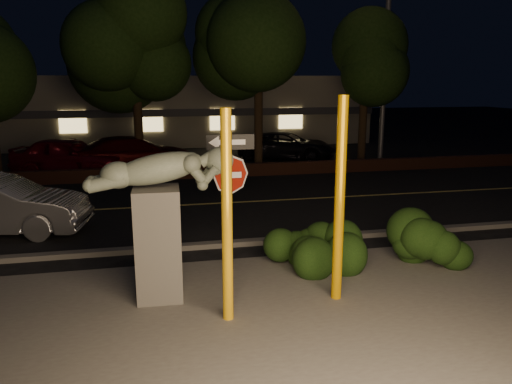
{
  "coord_description": "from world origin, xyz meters",
  "views": [
    {
      "loc": [
        -2.13,
        -8.07,
        3.82
      ],
      "look_at": [
        -0.06,
        1.48,
        1.6
      ],
      "focal_mm": 35.0,
      "sensor_mm": 36.0,
      "label": 1
    }
  ],
  "objects_px": {
    "signpost": "(231,175)",
    "parked_car_dark": "(287,146)",
    "yellow_pole_right": "(340,201)",
    "sculpture": "(160,208)",
    "yellow_pole_left": "(227,218)",
    "parked_car_red": "(69,156)",
    "parked_car_darkred": "(134,153)",
    "streetlight": "(383,8)"
  },
  "relations": [
    {
      "from": "signpost",
      "to": "parked_car_dark",
      "type": "distance_m",
      "value": 14.63
    },
    {
      "from": "yellow_pole_right",
      "to": "sculpture",
      "type": "xyz_separation_m",
      "value": [
        -3.0,
        0.7,
        -0.13
      ]
    },
    {
      "from": "yellow_pole_left",
      "to": "parked_car_dark",
      "type": "distance_m",
      "value": 16.75
    },
    {
      "from": "yellow_pole_right",
      "to": "parked_car_red",
      "type": "relative_size",
      "value": 0.79
    },
    {
      "from": "parked_car_darkred",
      "to": "yellow_pole_right",
      "type": "bearing_deg",
      "value": -178.75
    },
    {
      "from": "yellow_pole_left",
      "to": "parked_car_dark",
      "type": "xyz_separation_m",
      "value": [
        5.41,
        15.82,
        -1.05
      ]
    },
    {
      "from": "parked_car_dark",
      "to": "yellow_pole_right",
      "type": "bearing_deg",
      "value": -168.1
    },
    {
      "from": "yellow_pole_right",
      "to": "parked_car_darkred",
      "type": "height_order",
      "value": "yellow_pole_right"
    },
    {
      "from": "streetlight",
      "to": "parked_car_darkred",
      "type": "distance_m",
      "value": 12.3
    },
    {
      "from": "parked_car_red",
      "to": "parked_car_darkred",
      "type": "height_order",
      "value": "parked_car_red"
    },
    {
      "from": "yellow_pole_left",
      "to": "signpost",
      "type": "relative_size",
      "value": 1.23
    },
    {
      "from": "streetlight",
      "to": "parked_car_red",
      "type": "xyz_separation_m",
      "value": [
        -13.25,
        0.44,
        -6.01
      ]
    },
    {
      "from": "yellow_pole_right",
      "to": "parked_car_darkred",
      "type": "bearing_deg",
      "value": 105.21
    },
    {
      "from": "yellow_pole_left",
      "to": "streetlight",
      "type": "height_order",
      "value": "streetlight"
    },
    {
      "from": "yellow_pole_right",
      "to": "sculpture",
      "type": "bearing_deg",
      "value": 166.93
    },
    {
      "from": "sculpture",
      "to": "yellow_pole_right",
      "type": "bearing_deg",
      "value": -11.01
    },
    {
      "from": "yellow_pole_right",
      "to": "streetlight",
      "type": "bearing_deg",
      "value": 62.07
    },
    {
      "from": "signpost",
      "to": "parked_car_dark",
      "type": "bearing_deg",
      "value": 71.07
    },
    {
      "from": "signpost",
      "to": "streetlight",
      "type": "height_order",
      "value": "streetlight"
    },
    {
      "from": "parked_car_red",
      "to": "yellow_pole_left",
      "type": "bearing_deg",
      "value": -146.8
    },
    {
      "from": "yellow_pole_left",
      "to": "yellow_pole_right",
      "type": "xyz_separation_m",
      "value": [
        2.0,
        0.37,
        0.08
      ]
    },
    {
      "from": "yellow_pole_left",
      "to": "parked_car_darkred",
      "type": "xyz_separation_m",
      "value": [
        -1.77,
        14.22,
        -0.97
      ]
    },
    {
      "from": "parked_car_dark",
      "to": "yellow_pole_left",
      "type": "bearing_deg",
      "value": -174.53
    },
    {
      "from": "parked_car_darkred",
      "to": "parked_car_dark",
      "type": "bearing_deg",
      "value": -91.4
    },
    {
      "from": "sculpture",
      "to": "parked_car_red",
      "type": "relative_size",
      "value": 0.6
    },
    {
      "from": "yellow_pole_right",
      "to": "sculpture",
      "type": "height_order",
      "value": "yellow_pole_right"
    },
    {
      "from": "sculpture",
      "to": "parked_car_darkred",
      "type": "relative_size",
      "value": 0.53
    },
    {
      "from": "yellow_pole_right",
      "to": "streetlight",
      "type": "height_order",
      "value": "streetlight"
    },
    {
      "from": "yellow_pole_left",
      "to": "parked_car_red",
      "type": "relative_size",
      "value": 0.76
    },
    {
      "from": "sculpture",
      "to": "streetlight",
      "type": "distance_m",
      "value": 16.65
    },
    {
      "from": "sculpture",
      "to": "parked_car_red",
      "type": "bearing_deg",
      "value": 106.63
    },
    {
      "from": "parked_car_darkred",
      "to": "sculpture",
      "type": "bearing_deg",
      "value": 169.35
    },
    {
      "from": "streetlight",
      "to": "parked_car_red",
      "type": "distance_m",
      "value": 14.55
    },
    {
      "from": "yellow_pole_right",
      "to": "parked_car_darkred",
      "type": "relative_size",
      "value": 0.71
    },
    {
      "from": "yellow_pole_left",
      "to": "parked_car_dark",
      "type": "relative_size",
      "value": 0.72
    },
    {
      "from": "yellow_pole_left",
      "to": "sculpture",
      "type": "height_order",
      "value": "yellow_pole_left"
    },
    {
      "from": "parked_car_dark",
      "to": "sculpture",
      "type": "bearing_deg",
      "value": -179.15
    },
    {
      "from": "parked_car_red",
      "to": "sculpture",
      "type": "bearing_deg",
      "value": -149.57
    },
    {
      "from": "yellow_pole_left",
      "to": "parked_car_red",
      "type": "xyz_separation_m",
      "value": [
        -4.33,
        13.86,
        -0.94
      ]
    },
    {
      "from": "signpost",
      "to": "streetlight",
      "type": "bearing_deg",
      "value": 54.14
    },
    {
      "from": "parked_car_darkred",
      "to": "yellow_pole_left",
      "type": "bearing_deg",
      "value": 173.12
    },
    {
      "from": "signpost",
      "to": "streetlight",
      "type": "relative_size",
      "value": 0.24
    }
  ]
}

